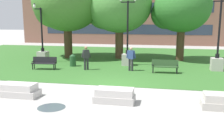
{
  "coord_description": "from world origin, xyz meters",
  "views": [
    {
      "loc": [
        2.97,
        -13.74,
        3.66
      ],
      "look_at": [
        0.4,
        -1.4,
        1.2
      ],
      "focal_mm": 42.0,
      "sensor_mm": 36.0,
      "label": 1
    }
  ],
  "objects_px": {
    "concrete_block_left": "(115,96)",
    "park_bench_near_right": "(165,65)",
    "park_bench_near_left": "(44,62)",
    "trash_bin": "(73,60)",
    "lamp_post_right": "(43,50)",
    "person_bystander_near_lawn": "(86,57)",
    "concrete_block_center": "(19,90)",
    "person_bystander_far_lawn": "(131,57)",
    "concrete_block_right": "(224,102)",
    "lamp_post_left": "(217,56)",
    "lamp_post_center": "(127,52)"
  },
  "relations": [
    {
      "from": "concrete_block_right",
      "to": "lamp_post_left",
      "type": "xyz_separation_m",
      "value": [
        1.16,
        8.59,
        0.79
      ]
    },
    {
      "from": "concrete_block_right",
      "to": "lamp_post_center",
      "type": "bearing_deg",
      "value": 119.94
    },
    {
      "from": "lamp_post_left",
      "to": "person_bystander_far_lawn",
      "type": "distance_m",
      "value": 6.17
    },
    {
      "from": "concrete_block_left",
      "to": "lamp_post_center",
      "type": "xyz_separation_m",
      "value": [
        -0.85,
        9.54,
        0.8
      ]
    },
    {
      "from": "lamp_post_center",
      "to": "lamp_post_left",
      "type": "xyz_separation_m",
      "value": [
        6.61,
        -0.88,
        -0.01
      ]
    },
    {
      "from": "concrete_block_center",
      "to": "lamp_post_right",
      "type": "distance_m",
      "value": 10.41
    },
    {
      "from": "park_bench_near_right",
      "to": "person_bystander_near_lawn",
      "type": "height_order",
      "value": "person_bystander_near_lawn"
    },
    {
      "from": "person_bystander_far_lawn",
      "to": "lamp_post_center",
      "type": "bearing_deg",
      "value": 104.72
    },
    {
      "from": "concrete_block_left",
      "to": "concrete_block_right",
      "type": "relative_size",
      "value": 1.0
    },
    {
      "from": "trash_bin",
      "to": "lamp_post_center",
      "type": "bearing_deg",
      "value": 17.75
    },
    {
      "from": "concrete_block_center",
      "to": "person_bystander_far_lawn",
      "type": "height_order",
      "value": "person_bystander_far_lawn"
    },
    {
      "from": "lamp_post_left",
      "to": "lamp_post_center",
      "type": "bearing_deg",
      "value": 172.41
    },
    {
      "from": "park_bench_near_left",
      "to": "trash_bin",
      "type": "bearing_deg",
      "value": 45.24
    },
    {
      "from": "concrete_block_right",
      "to": "trash_bin",
      "type": "bearing_deg",
      "value": 139.58
    },
    {
      "from": "lamp_post_center",
      "to": "trash_bin",
      "type": "xyz_separation_m",
      "value": [
        -4.12,
        -1.32,
        -0.6
      ]
    },
    {
      "from": "concrete_block_center",
      "to": "park_bench_near_left",
      "type": "distance_m",
      "value": 6.91
    },
    {
      "from": "concrete_block_center",
      "to": "person_bystander_far_lawn",
      "type": "xyz_separation_m",
      "value": [
        4.39,
        7.31,
        0.68
      ]
    },
    {
      "from": "lamp_post_right",
      "to": "lamp_post_center",
      "type": "height_order",
      "value": "lamp_post_center"
    },
    {
      "from": "lamp_post_right",
      "to": "person_bystander_near_lawn",
      "type": "relative_size",
      "value": 2.91
    },
    {
      "from": "concrete_block_center",
      "to": "person_bystander_near_lawn",
      "type": "xyz_separation_m",
      "value": [
        1.16,
        7.02,
        0.68
      ]
    },
    {
      "from": "trash_bin",
      "to": "park_bench_near_left",
      "type": "bearing_deg",
      "value": -134.76
    },
    {
      "from": "concrete_block_left",
      "to": "trash_bin",
      "type": "height_order",
      "value": "trash_bin"
    },
    {
      "from": "park_bench_near_right",
      "to": "trash_bin",
      "type": "xyz_separation_m",
      "value": [
        -7.1,
        1.2,
        -0.04
      ]
    },
    {
      "from": "park_bench_near_left",
      "to": "lamp_post_left",
      "type": "xyz_separation_m",
      "value": [
        12.34,
        2.07,
        0.56
      ]
    },
    {
      "from": "concrete_block_right",
      "to": "lamp_post_right",
      "type": "bearing_deg",
      "value": 143.05
    },
    {
      "from": "trash_bin",
      "to": "concrete_block_left",
      "type": "bearing_deg",
      "value": -58.86
    },
    {
      "from": "lamp_post_left",
      "to": "person_bystander_near_lawn",
      "type": "distance_m",
      "value": 9.4
    },
    {
      "from": "lamp_post_right",
      "to": "trash_bin",
      "type": "bearing_deg",
      "value": -24.67
    },
    {
      "from": "concrete_block_left",
      "to": "concrete_block_right",
      "type": "xyz_separation_m",
      "value": [
        4.6,
        0.07,
        0.0
      ]
    },
    {
      "from": "lamp_post_right",
      "to": "person_bystander_near_lawn",
      "type": "bearing_deg",
      "value": -29.93
    },
    {
      "from": "lamp_post_center",
      "to": "park_bench_near_left",
      "type": "bearing_deg",
      "value": -152.79
    },
    {
      "from": "person_bystander_near_lawn",
      "to": "lamp_post_center",
      "type": "bearing_deg",
      "value": 44.08
    },
    {
      "from": "concrete_block_center",
      "to": "person_bystander_near_lawn",
      "type": "height_order",
      "value": "person_bystander_near_lawn"
    },
    {
      "from": "park_bench_near_right",
      "to": "lamp_post_center",
      "type": "height_order",
      "value": "lamp_post_center"
    },
    {
      "from": "concrete_block_center",
      "to": "lamp_post_center",
      "type": "height_order",
      "value": "lamp_post_center"
    },
    {
      "from": "concrete_block_right",
      "to": "park_bench_near_left",
      "type": "xyz_separation_m",
      "value": [
        -11.19,
        6.52,
        0.23
      ]
    },
    {
      "from": "concrete_block_right",
      "to": "lamp_post_right",
      "type": "height_order",
      "value": "lamp_post_right"
    },
    {
      "from": "concrete_block_center",
      "to": "lamp_post_right",
      "type": "height_order",
      "value": "lamp_post_right"
    },
    {
      "from": "lamp_post_right",
      "to": "lamp_post_left",
      "type": "relative_size",
      "value": 0.93
    },
    {
      "from": "concrete_block_left",
      "to": "park_bench_near_left",
      "type": "distance_m",
      "value": 9.32
    },
    {
      "from": "concrete_block_right",
      "to": "person_bystander_near_lawn",
      "type": "height_order",
      "value": "person_bystander_near_lawn"
    },
    {
      "from": "park_bench_near_right",
      "to": "lamp_post_left",
      "type": "xyz_separation_m",
      "value": [
        3.63,
        1.63,
        0.56
      ]
    },
    {
      "from": "concrete_block_right",
      "to": "lamp_post_left",
      "type": "distance_m",
      "value": 8.7
    },
    {
      "from": "concrete_block_center",
      "to": "person_bystander_near_lawn",
      "type": "bearing_deg",
      "value": 80.65
    },
    {
      "from": "lamp_post_right",
      "to": "person_bystander_far_lawn",
      "type": "xyz_separation_m",
      "value": [
        7.97,
        -2.45,
        -0.05
      ]
    },
    {
      "from": "trash_bin",
      "to": "person_bystander_far_lawn",
      "type": "height_order",
      "value": "person_bystander_far_lawn"
    },
    {
      "from": "park_bench_near_left",
      "to": "lamp_post_center",
      "type": "relative_size",
      "value": 0.34
    },
    {
      "from": "concrete_block_right",
      "to": "park_bench_near_right",
      "type": "distance_m",
      "value": 7.39
    },
    {
      "from": "concrete_block_left",
      "to": "park_bench_near_right",
      "type": "height_order",
      "value": "park_bench_near_right"
    },
    {
      "from": "trash_bin",
      "to": "person_bystander_far_lawn",
      "type": "bearing_deg",
      "value": -11.41
    }
  ]
}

